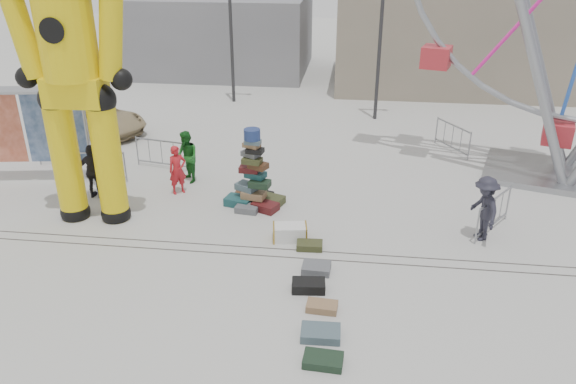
# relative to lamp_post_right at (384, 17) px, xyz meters

# --- Properties ---
(ground) EXTENTS (90.00, 90.00, 0.00)m
(ground) POSITION_rel_lamp_post_right_xyz_m (-3.09, -13.00, -4.48)
(ground) COLOR #9E9E99
(ground) RESTS_ON ground
(track_line_near) EXTENTS (40.00, 0.04, 0.01)m
(track_line_near) POSITION_rel_lamp_post_right_xyz_m (-3.09, -12.40, -4.48)
(track_line_near) COLOR #47443F
(track_line_near) RESTS_ON ground
(track_line_far) EXTENTS (40.00, 0.04, 0.01)m
(track_line_far) POSITION_rel_lamp_post_right_xyz_m (-3.09, -12.00, -4.48)
(track_line_far) COLOR #47443F
(track_line_far) RESTS_ON ground
(building_right) EXTENTS (12.00, 8.00, 5.00)m
(building_right) POSITION_rel_lamp_post_right_xyz_m (3.91, 7.00, -1.98)
(building_right) COLOR gray
(building_right) RESTS_ON ground
(building_left) EXTENTS (10.00, 8.00, 4.40)m
(building_left) POSITION_rel_lamp_post_right_xyz_m (-9.09, 9.00, -2.28)
(building_left) COLOR gray
(building_left) RESTS_ON ground
(lamp_post_right) EXTENTS (1.41, 0.25, 8.00)m
(lamp_post_right) POSITION_rel_lamp_post_right_xyz_m (0.00, 0.00, 0.00)
(lamp_post_right) COLOR #2D2D30
(lamp_post_right) RESTS_ON ground
(lamp_post_left) EXTENTS (1.41, 0.25, 8.00)m
(lamp_post_left) POSITION_rel_lamp_post_right_xyz_m (-7.00, 2.00, 0.00)
(lamp_post_left) COLOR #2D2D30
(lamp_post_left) RESTS_ON ground
(suitcase_tower) EXTENTS (1.93, 1.60, 2.52)m
(suitcase_tower) POSITION_rel_lamp_post_right_xyz_m (-4.01, -9.42, -3.78)
(suitcase_tower) COLOR #1B4D51
(suitcase_tower) RESTS_ON ground
(crash_test_dummy) EXTENTS (3.36, 1.49, 8.49)m
(crash_test_dummy) POSITION_rel_lamp_post_right_xyz_m (-8.58, -10.86, -0.01)
(crash_test_dummy) COLOR black
(crash_test_dummy) RESTS_ON ground
(banner_scaffold) EXTENTS (4.54, 1.46, 3.24)m
(banner_scaffold) POSITION_rel_lamp_post_right_xyz_m (-11.83, -8.58, -2.05)
(banner_scaffold) COLOR gray
(banner_scaffold) RESTS_ON ground
(steamer_trunk) EXTENTS (1.01, 0.68, 0.44)m
(steamer_trunk) POSITION_rel_lamp_post_right_xyz_m (-2.64, -11.45, -4.26)
(steamer_trunk) COLOR silver
(steamer_trunk) RESTS_ON ground
(row_case_0) EXTENTS (0.72, 0.48, 0.19)m
(row_case_0) POSITION_rel_lamp_post_right_xyz_m (-2.05, -11.87, -4.39)
(row_case_0) COLOR #3C4120
(row_case_0) RESTS_ON ground
(row_case_1) EXTENTS (0.74, 0.59, 0.20)m
(row_case_1) POSITION_rel_lamp_post_right_xyz_m (-1.78, -12.97, -4.38)
(row_case_1) COLOR slate
(row_case_1) RESTS_ON ground
(row_case_2) EXTENTS (0.84, 0.55, 0.25)m
(row_case_2) POSITION_rel_lamp_post_right_xyz_m (-1.91, -13.81, -4.36)
(row_case_2) COLOR black
(row_case_2) RESTS_ON ground
(row_case_3) EXTENTS (0.73, 0.47, 0.18)m
(row_case_3) POSITION_rel_lamp_post_right_xyz_m (-1.53, -14.54, -4.39)
(row_case_3) COLOR #95704B
(row_case_3) RESTS_ON ground
(row_case_4) EXTENTS (0.86, 0.59, 0.20)m
(row_case_4) POSITION_rel_lamp_post_right_xyz_m (-1.50, -15.48, -4.38)
(row_case_4) COLOR #4B626C
(row_case_4) RESTS_ON ground
(row_case_5) EXTENTS (0.82, 0.55, 0.18)m
(row_case_5) POSITION_rel_lamp_post_right_xyz_m (-1.39, -16.29, -4.39)
(row_case_5) COLOR #1B301F
(row_case_5) RESTS_ON ground
(barricade_dummy_a) EXTENTS (1.96, 0.60, 1.10)m
(barricade_dummy_a) POSITION_rel_lamp_post_right_xyz_m (-11.46, -6.83, -3.93)
(barricade_dummy_a) COLOR gray
(barricade_dummy_a) RESTS_ON ground
(barricade_dummy_b) EXTENTS (2.00, 0.31, 1.10)m
(barricade_dummy_b) POSITION_rel_lamp_post_right_xyz_m (-9.66, -8.31, -3.93)
(barricade_dummy_b) COLOR gray
(barricade_dummy_b) RESTS_ON ground
(barricade_dummy_c) EXTENTS (1.98, 0.47, 1.10)m
(barricade_dummy_c) POSITION_rel_lamp_post_right_xyz_m (-7.83, -6.87, -3.93)
(barricade_dummy_c) COLOR gray
(barricade_dummy_c) RESTS_ON ground
(barricade_wheel_front) EXTENTS (1.25, 1.68, 1.10)m
(barricade_wheel_front) POSITION_rel_lamp_post_right_xyz_m (3.03, -10.26, -3.93)
(barricade_wheel_front) COLOR gray
(barricade_wheel_front) RESTS_ON ground
(barricade_wheel_back) EXTENTS (1.09, 1.78, 1.10)m
(barricade_wheel_back) POSITION_rel_lamp_post_right_xyz_m (2.79, -3.84, -3.93)
(barricade_wheel_back) COLOR gray
(barricade_wheel_back) RESTS_ON ground
(pedestrian_red) EXTENTS (0.70, 0.67, 1.62)m
(pedestrian_red) POSITION_rel_lamp_post_right_xyz_m (-6.62, -8.84, -3.67)
(pedestrian_red) COLOR #B31922
(pedestrian_red) RESTS_ON ground
(pedestrian_green) EXTENTS (1.08, 1.10, 1.79)m
(pedestrian_green) POSITION_rel_lamp_post_right_xyz_m (-6.57, -7.91, -3.59)
(pedestrian_green) COLOR #18611E
(pedestrian_green) RESTS_ON ground
(pedestrian_black) EXTENTS (1.05, 0.46, 1.78)m
(pedestrian_black) POSITION_rel_lamp_post_right_xyz_m (-9.16, -9.47, -3.59)
(pedestrian_black) COLOR black
(pedestrian_black) RESTS_ON ground
(pedestrian_grey) EXTENTS (0.99, 1.35, 1.86)m
(pedestrian_grey) POSITION_rel_lamp_post_right_xyz_m (2.64, -10.73, -3.55)
(pedestrian_grey) COLOR #22212D
(pedestrian_grey) RESTS_ON ground
(parked_suv) EXTENTS (5.05, 3.76, 1.28)m
(parked_suv) POSITION_rel_lamp_post_right_xyz_m (-11.88, -3.39, -3.84)
(parked_suv) COLOR tan
(parked_suv) RESTS_ON ground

